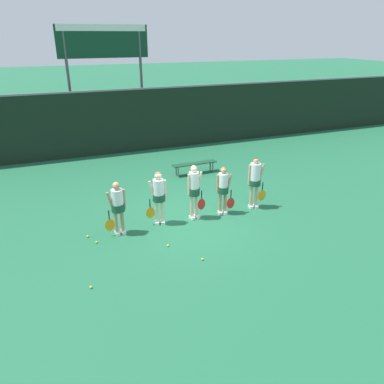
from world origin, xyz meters
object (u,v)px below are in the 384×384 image
(player_0, at_px, (117,204))
(tennis_ball_3, at_px, (91,287))
(bench_courtside, at_px, (195,164))
(tennis_ball_4, at_px, (97,242))
(tennis_ball_2, at_px, (168,245))
(player_1, at_px, (159,193))
(player_4, at_px, (255,178))
(tennis_ball_1, at_px, (153,211))
(player_3, at_px, (223,187))
(player_2, at_px, (194,188))
(tennis_ball_0, at_px, (203,259))
(tennis_ball_5, at_px, (88,236))
(scoreboard, at_px, (104,52))

(player_0, xyz_separation_m, tennis_ball_3, (-1.20, -2.40, -0.95))
(bench_courtside, relative_size, tennis_ball_3, 29.56)
(player_0, distance_m, tennis_ball_4, 1.25)
(tennis_ball_2, bearing_deg, tennis_ball_4, 152.96)
(player_1, bearing_deg, player_4, 8.35)
(player_1, relative_size, tennis_ball_1, 25.61)
(tennis_ball_2, bearing_deg, player_3, 29.65)
(player_1, bearing_deg, bench_courtside, 63.64)
(player_4, bearing_deg, player_0, -169.58)
(bench_courtside, distance_m, player_3, 4.05)
(player_2, relative_size, tennis_ball_0, 27.50)
(tennis_ball_1, xyz_separation_m, tennis_ball_3, (-2.54, -3.43, -0.00))
(player_1, bearing_deg, tennis_ball_0, -70.68)
(player_4, distance_m, tennis_ball_1, 3.64)
(player_3, bearing_deg, player_4, 11.15)
(player_2, distance_m, tennis_ball_1, 1.79)
(player_3, distance_m, tennis_ball_2, 2.90)
(tennis_ball_3, distance_m, tennis_ball_5, 2.51)
(player_4, bearing_deg, tennis_ball_1, 173.67)
(tennis_ball_0, relative_size, tennis_ball_1, 0.97)
(player_3, bearing_deg, tennis_ball_3, -141.96)
(tennis_ball_1, bearing_deg, tennis_ball_4, -146.80)
(scoreboard, xyz_separation_m, player_4, (3.08, -9.71, -3.70))
(player_2, distance_m, tennis_ball_3, 4.57)
(player_0, bearing_deg, bench_courtside, 39.95)
(player_2, xyz_separation_m, tennis_ball_5, (-3.42, -0.01, -1.04))
(scoreboard, relative_size, bench_courtside, 3.05)
(scoreboard, bearing_deg, tennis_ball_1, -91.81)
(tennis_ball_5, bearing_deg, player_0, -6.35)
(tennis_ball_1, bearing_deg, tennis_ball_0, -83.15)
(player_0, bearing_deg, player_3, -3.21)
(player_0, relative_size, tennis_ball_0, 25.12)
(player_0, distance_m, tennis_ball_2, 1.94)
(player_2, height_order, tennis_ball_0, player_2)
(tennis_ball_4, bearing_deg, tennis_ball_5, 114.46)
(tennis_ball_2, bearing_deg, tennis_ball_3, -154.07)
(player_3, xyz_separation_m, tennis_ball_1, (-2.16, 0.95, -0.92))
(bench_courtside, relative_size, player_2, 1.09)
(tennis_ball_0, bearing_deg, tennis_ball_3, -177.83)
(scoreboard, bearing_deg, tennis_ball_5, -104.77)
(player_3, distance_m, tennis_ball_3, 5.39)
(bench_courtside, height_order, tennis_ball_1, bench_courtside)
(tennis_ball_3, height_order, tennis_ball_5, tennis_ball_5)
(tennis_ball_2, bearing_deg, bench_courtside, 60.57)
(tennis_ball_1, bearing_deg, player_3, -23.76)
(tennis_ball_3, bearing_deg, bench_courtside, 50.52)
(scoreboard, xyz_separation_m, bench_courtside, (2.49, -5.77, -4.37))
(tennis_ball_4, bearing_deg, bench_courtside, 42.03)
(bench_courtside, distance_m, tennis_ball_0, 6.77)
(bench_courtside, bearing_deg, tennis_ball_2, -120.78)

